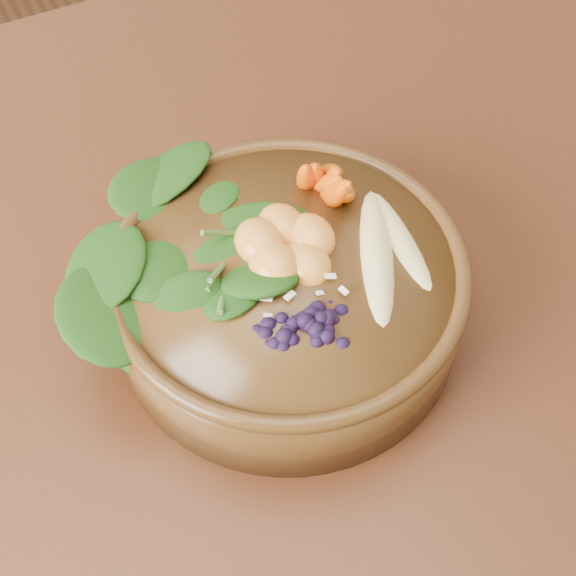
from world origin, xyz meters
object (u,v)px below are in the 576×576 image
at_px(blueberry_pile, 307,312).
at_px(carrot_cluster, 333,153).
at_px(stoneware_bowl, 288,295).
at_px(dining_table, 92,355).
at_px(banana_halves, 390,236).
at_px(kale_heap, 220,200).
at_px(mandarin_cluster, 286,235).

bearing_deg(blueberry_pile, carrot_cluster, 54.19).
distance_m(stoneware_bowl, carrot_cluster, 0.13).
distance_m(dining_table, stoneware_bowl, 0.24).
height_order(dining_table, carrot_cluster, carrot_cluster).
xyz_separation_m(dining_table, stoneware_bowl, (0.17, -0.11, 0.13)).
relative_size(stoneware_bowl, banana_halves, 1.88).
bearing_deg(dining_table, carrot_cluster, -10.95).
bearing_deg(kale_heap, mandarin_cluster, -58.05).
height_order(kale_heap, mandarin_cluster, kale_heap).
relative_size(mandarin_cluster, blueberry_pile, 0.69).
distance_m(carrot_cluster, banana_halves, 0.09).
bearing_deg(dining_table, mandarin_cluster, -27.74).
bearing_deg(blueberry_pile, dining_table, 132.07).
bearing_deg(banana_halves, stoneware_bowl, -177.26).
relative_size(stoneware_bowl, carrot_cluster, 3.62).
height_order(dining_table, kale_heap, kale_heap).
height_order(kale_heap, banana_halves, kale_heap).
xyz_separation_m(kale_heap, banana_halves, (0.11, -0.09, -0.01)).
height_order(dining_table, mandarin_cluster, mandarin_cluster).
xyz_separation_m(dining_table, carrot_cluster, (0.24, -0.05, 0.22)).
relative_size(dining_table, mandarin_cluster, 16.65).
height_order(carrot_cluster, banana_halves, carrot_cluster).
relative_size(dining_table, banana_halves, 9.91).
bearing_deg(carrot_cluster, banana_halves, -66.94).
bearing_deg(blueberry_pile, kale_heap, 95.54).
bearing_deg(kale_heap, banana_halves, -39.81).
height_order(stoneware_bowl, blueberry_pile, blueberry_pile).
bearing_deg(mandarin_cluster, kale_heap, 121.95).
relative_size(dining_table, blueberry_pile, 11.43).
distance_m(dining_table, kale_heap, 0.25).
bearing_deg(carrot_cluster, blueberry_pile, -109.55).
bearing_deg(kale_heap, blueberry_pile, -84.46).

